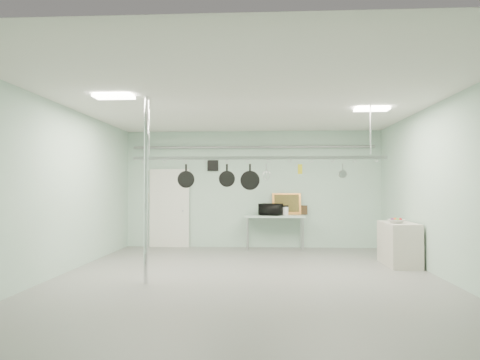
# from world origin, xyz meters

# --- Properties ---
(floor) EXTENTS (8.00, 8.00, 0.00)m
(floor) POSITION_xyz_m (0.00, 0.00, 0.00)
(floor) COLOR gray
(floor) RESTS_ON ground
(ceiling) EXTENTS (7.00, 8.00, 0.02)m
(ceiling) POSITION_xyz_m (0.00, 0.00, 3.19)
(ceiling) COLOR silver
(ceiling) RESTS_ON back_wall
(back_wall) EXTENTS (7.00, 0.02, 3.20)m
(back_wall) POSITION_xyz_m (0.00, 3.99, 1.60)
(back_wall) COLOR #ADD0BD
(back_wall) RESTS_ON floor
(right_wall) EXTENTS (0.02, 8.00, 3.20)m
(right_wall) POSITION_xyz_m (3.49, 0.00, 1.60)
(right_wall) COLOR #ADD0BD
(right_wall) RESTS_ON floor
(door) EXTENTS (1.10, 0.10, 2.20)m
(door) POSITION_xyz_m (-2.30, 3.94, 1.05)
(door) COLOR silver
(door) RESTS_ON floor
(wall_vent) EXTENTS (0.30, 0.04, 0.30)m
(wall_vent) POSITION_xyz_m (-1.10, 3.97, 2.25)
(wall_vent) COLOR black
(wall_vent) RESTS_ON back_wall
(conduit_pipe) EXTENTS (6.60, 0.07, 0.07)m
(conduit_pipe) POSITION_xyz_m (0.00, 3.90, 2.75)
(conduit_pipe) COLOR gray
(conduit_pipe) RESTS_ON back_wall
(chrome_pole) EXTENTS (0.08, 0.08, 3.20)m
(chrome_pole) POSITION_xyz_m (-1.70, -0.60, 1.60)
(chrome_pole) COLOR silver
(chrome_pole) RESTS_ON floor
(prep_table) EXTENTS (1.60, 0.70, 0.91)m
(prep_table) POSITION_xyz_m (0.60, 3.60, 0.83)
(prep_table) COLOR #B2D2BE
(prep_table) RESTS_ON floor
(side_cabinet) EXTENTS (0.60, 1.20, 0.90)m
(side_cabinet) POSITION_xyz_m (3.15, 1.40, 0.45)
(side_cabinet) COLOR beige
(side_cabinet) RESTS_ON floor
(pot_rack) EXTENTS (4.80, 0.06, 1.00)m
(pot_rack) POSITION_xyz_m (0.20, 0.30, 2.23)
(pot_rack) COLOR #B7B7BC
(pot_rack) RESTS_ON ceiling
(light_panel_left) EXTENTS (0.65, 0.30, 0.05)m
(light_panel_left) POSITION_xyz_m (-2.20, -0.80, 3.16)
(light_panel_left) COLOR white
(light_panel_left) RESTS_ON ceiling
(light_panel_right) EXTENTS (0.65, 0.30, 0.05)m
(light_panel_right) POSITION_xyz_m (2.40, 0.60, 3.16)
(light_panel_right) COLOR white
(light_panel_right) RESTS_ON ceiling
(microwave) EXTENTS (0.67, 0.58, 0.31)m
(microwave) POSITION_xyz_m (0.50, 3.55, 1.06)
(microwave) COLOR black
(microwave) RESTS_ON prep_table
(coffee_canister) EXTENTS (0.19, 0.19, 0.22)m
(coffee_canister) POSITION_xyz_m (0.88, 3.63, 1.02)
(coffee_canister) COLOR white
(coffee_canister) RESTS_ON prep_table
(painting_large) EXTENTS (0.78, 0.15, 0.58)m
(painting_large) POSITION_xyz_m (0.93, 3.90, 1.20)
(painting_large) COLOR orange
(painting_large) RESTS_ON prep_table
(painting_small) EXTENTS (0.30, 0.09, 0.25)m
(painting_small) POSITION_xyz_m (1.34, 3.90, 1.03)
(painting_small) COLOR #352412
(painting_small) RESTS_ON prep_table
(fruit_bowl) EXTENTS (0.38, 0.38, 0.08)m
(fruit_bowl) POSITION_xyz_m (3.05, 1.24, 0.94)
(fruit_bowl) COLOR silver
(fruit_bowl) RESTS_ON side_cabinet
(skillet_left) EXTENTS (0.32, 0.16, 0.43)m
(skillet_left) POSITION_xyz_m (-1.18, 0.30, 1.87)
(skillet_left) COLOR black
(skillet_left) RESTS_ON pot_rack
(skillet_mid) EXTENTS (0.30, 0.06, 0.44)m
(skillet_mid) POSITION_xyz_m (-0.40, 0.30, 1.87)
(skillet_mid) COLOR black
(skillet_mid) RESTS_ON pot_rack
(skillet_right) EXTENTS (0.36, 0.07, 0.48)m
(skillet_right) POSITION_xyz_m (0.04, 0.30, 1.84)
(skillet_right) COLOR black
(skillet_right) RESTS_ON pot_rack
(whisk) EXTENTS (0.21, 0.21, 0.30)m
(whisk) POSITION_xyz_m (0.36, 0.30, 1.94)
(whisk) COLOR #ADAEB2
(whisk) RESTS_ON pot_rack
(grater) EXTENTS (0.08, 0.02, 0.20)m
(grater) POSITION_xyz_m (0.99, 0.30, 1.98)
(grater) COLOR yellow
(grater) RESTS_ON pot_rack
(saucepan) EXTENTS (0.15, 0.10, 0.27)m
(saucepan) POSITION_xyz_m (1.78, 0.30, 1.95)
(saucepan) COLOR #B2B3B7
(saucepan) RESTS_ON pot_rack
(fruit_cluster) EXTENTS (0.24, 0.24, 0.09)m
(fruit_cluster) POSITION_xyz_m (3.05, 1.24, 0.98)
(fruit_cluster) COLOR red
(fruit_cluster) RESTS_ON fruit_bowl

